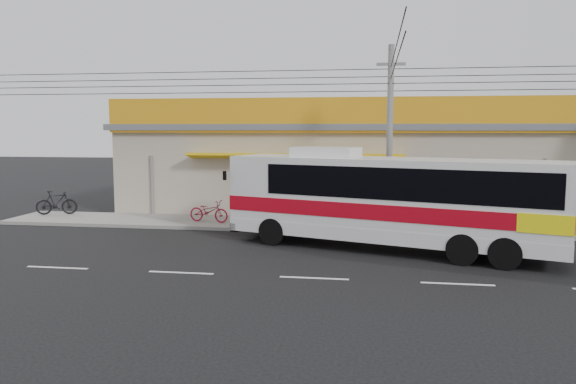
% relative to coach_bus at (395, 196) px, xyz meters
% --- Properties ---
extents(ground, '(120.00, 120.00, 0.00)m').
position_rel_coach_bus_xyz_m(ground, '(-2.38, -1.60, -1.93)').
color(ground, black).
rests_on(ground, ground).
extents(sidewalk, '(30.00, 3.20, 0.15)m').
position_rel_coach_bus_xyz_m(sidewalk, '(-2.38, 4.40, -1.86)').
color(sidewalk, gray).
rests_on(sidewalk, ground).
extents(lane_markings, '(50.00, 0.12, 0.01)m').
position_rel_coach_bus_xyz_m(lane_markings, '(-2.38, -4.10, -1.93)').
color(lane_markings, silver).
rests_on(lane_markings, ground).
extents(storefront_building, '(22.60, 9.20, 5.70)m').
position_rel_coach_bus_xyz_m(storefront_building, '(-2.38, 9.94, 0.37)').
color(storefront_building, '#AB9F8A').
rests_on(storefront_building, ground).
extents(coach_bus, '(11.90, 5.97, 3.61)m').
position_rel_coach_bus_xyz_m(coach_bus, '(0.00, 0.00, 0.00)').
color(coach_bus, silver).
rests_on(coach_bus, ground).
extents(motorbike_red, '(1.96, 1.00, 0.98)m').
position_rel_coach_bus_xyz_m(motorbike_red, '(-7.96, 4.02, -1.29)').
color(motorbike_red, maroon).
rests_on(motorbike_red, sidewalk).
extents(motorbike_dark, '(1.98, 1.16, 1.15)m').
position_rel_coach_bus_xyz_m(motorbike_dark, '(-15.88, 5.02, -1.21)').
color(motorbike_dark, black).
rests_on(motorbike_dark, sidewalk).
extents(utility_pole, '(34.00, 14.00, 7.56)m').
position_rel_coach_bus_xyz_m(utility_pole, '(-0.14, 2.97, 4.30)').
color(utility_pole, '#60605D').
rests_on(utility_pole, ground).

